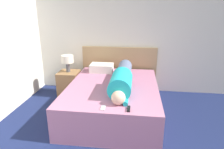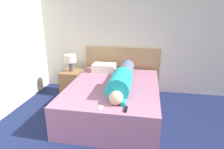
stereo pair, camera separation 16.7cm
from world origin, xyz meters
name	(u,v)px [view 1 (the left image)]	position (x,y,z in m)	size (l,w,h in m)	color
wall_back	(125,35)	(0.00, 3.56, 1.30)	(5.27, 0.06, 2.60)	silver
bed	(113,99)	(-0.13, 2.36, 0.28)	(1.59, 2.08, 0.55)	#B2708E
headboard	(119,69)	(-0.13, 3.49, 0.52)	(1.71, 0.04, 1.04)	tan
nightstand	(69,83)	(-1.21, 3.06, 0.27)	(0.43, 0.45, 0.54)	olive
table_lamp	(67,60)	(-1.21, 3.06, 0.80)	(0.26, 0.26, 0.37)	#4C4C51
person_lying	(122,79)	(0.04, 2.28, 0.71)	(0.35, 1.65, 0.35)	#DBB293
pillow_near_headboard	(102,68)	(-0.47, 3.12, 0.64)	(0.48, 0.34, 0.17)	silver
tv_remote	(129,109)	(0.19, 1.47, 0.57)	(0.04, 0.15, 0.02)	black
cell_phone	(103,108)	(-0.16, 1.46, 0.56)	(0.06, 0.13, 0.01)	#B2B7BC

